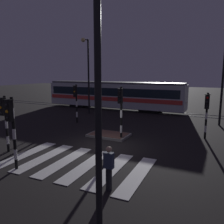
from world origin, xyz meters
TOP-DOWN VIEW (x-y plane):
  - ground_plane at (0.00, 0.00)m, footprint 120.00×120.00m
  - rail_near at (0.00, 12.43)m, footprint 80.00×0.12m
  - rail_far at (0.00, 13.86)m, footprint 80.00×0.12m
  - crosswalk_zebra at (0.00, -2.77)m, footprint 7.14×4.39m
  - traffic_island at (-0.73, 2.25)m, footprint 2.74×1.78m
  - traffic_light_median_centre at (0.39, 1.71)m, footprint 0.36×0.42m
  - traffic_light_kerb_mid_left at (-2.06, -4.60)m, footprint 0.36×0.42m
  - traffic_light_corner_far_left at (-5.26, 4.85)m, footprint 0.36×0.42m
  - traffic_light_corner_far_right at (5.29, 4.52)m, footprint 0.36×0.42m
  - traffic_light_corner_near_left at (-4.35, -3.12)m, footprint 0.36×0.42m
  - street_lamp_near_kerb at (3.42, -6.74)m, footprint 0.44×1.21m
  - street_lamp_trackside_right at (6.05, 9.09)m, footprint 0.44×1.21m
  - street_lamp_trackside_left at (-6.69, 9.04)m, footprint 0.44×1.21m
  - tram at (-5.67, 13.14)m, footprint 17.03×2.58m
  - pedestrian_waiting_at_kerb at (2.61, -4.34)m, footprint 0.36×0.24m

SIDE VIEW (x-z plane):
  - ground_plane at x=0.00m, z-range 0.00..0.00m
  - crosswalk_zebra at x=0.00m, z-range 0.00..0.02m
  - rail_near at x=0.00m, z-range 0.00..0.03m
  - rail_far at x=0.00m, z-range 0.00..0.03m
  - traffic_island at x=-0.73m, z-range 0.00..0.18m
  - pedestrian_waiting_at_kerb at x=2.61m, z-range 0.02..1.73m
  - tram at x=-5.67m, z-range -0.32..3.83m
  - traffic_light_corner_far_right at x=5.29m, z-range 0.49..3.57m
  - traffic_light_corner_near_left at x=-4.35m, z-range 0.50..3.64m
  - traffic_light_kerb_mid_left at x=-2.06m, z-range 0.53..3.86m
  - traffic_light_corner_far_left at x=-5.26m, z-range 0.53..3.88m
  - traffic_light_median_centre at x=0.39m, z-range 0.56..4.04m
  - street_lamp_near_kerb at x=3.42m, z-range 0.98..8.61m
  - street_lamp_trackside_left at x=-6.69m, z-range 0.99..8.73m
  - street_lamp_trackside_right at x=6.05m, z-range 0.99..8.81m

